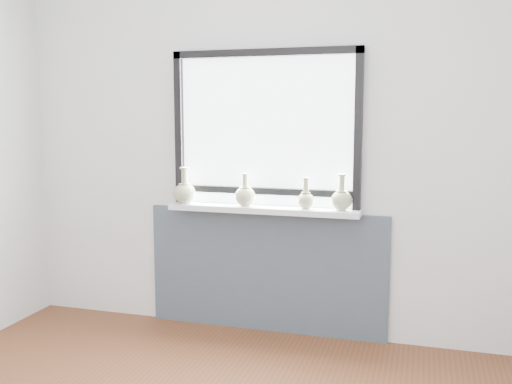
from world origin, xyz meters
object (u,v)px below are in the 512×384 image
(vase_a, at_px, (185,192))
(vase_d, at_px, (342,199))
(vase_b, at_px, (245,195))
(vase_c, at_px, (306,199))
(windowsill, at_px, (263,209))

(vase_a, bearing_deg, vase_d, 1.55)
(vase_b, bearing_deg, vase_a, -178.36)
(vase_a, xyz_separation_m, vase_d, (1.09, 0.03, -0.01))
(vase_a, height_order, vase_c, vase_a)
(vase_c, height_order, vase_d, vase_d)
(vase_c, bearing_deg, vase_b, -178.98)
(vase_c, xyz_separation_m, vase_d, (0.23, 0.01, 0.01))
(vase_b, xyz_separation_m, vase_c, (0.42, 0.01, -0.01))
(vase_d, bearing_deg, vase_a, -178.45)
(vase_b, distance_m, vase_c, 0.42)
(vase_c, relative_size, vase_d, 0.88)
(windowsill, height_order, vase_c, vase_c)
(vase_d, bearing_deg, windowsill, -179.75)
(vase_a, bearing_deg, vase_c, 1.34)
(windowsill, xyz_separation_m, vase_b, (-0.12, -0.01, 0.09))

